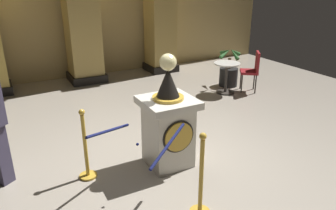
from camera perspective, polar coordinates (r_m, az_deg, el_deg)
ground_plane at (r=5.00m, az=-0.44°, el=-9.12°), size 12.06×12.06×0.00m
back_wall at (r=9.19m, az=-16.13°, el=16.65°), size 12.06×0.16×3.82m
pedestal_clock at (r=4.56m, az=0.03°, el=-3.34°), size 0.72×0.72×1.63m
stanchion_near at (r=4.51m, az=-14.22°, el=-8.44°), size 0.24×0.24×1.00m
stanchion_far at (r=3.76m, az=5.79°, el=-14.14°), size 0.24×0.24×1.03m
velvet_rope at (r=3.85m, az=-5.45°, el=-5.75°), size 1.17×1.18×0.22m
column_right at (r=9.38m, az=-1.40°, el=16.96°), size 0.85×0.85×3.67m
column_centre_rear at (r=8.62m, az=-15.15°, el=15.88°), size 0.93×0.93×3.67m
potted_palm_right at (r=8.31m, az=10.62°, el=5.42°), size 0.70×0.69×0.98m
cafe_table at (r=7.71m, az=10.24°, el=5.43°), size 0.61×0.61×0.73m
cafe_chair_red at (r=7.93m, az=14.67°, el=6.30°), size 0.56×0.56×0.96m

